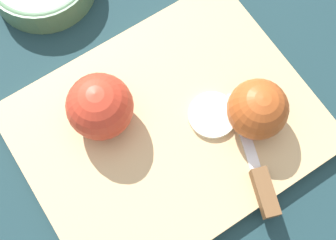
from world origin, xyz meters
TOP-DOWN VIEW (x-y plane):
  - ground_plane at (0.00, 0.00)m, footprint 4.00×4.00m
  - cutting_board at (0.00, 0.00)m, footprint 0.36×0.29m
  - apple_half_left at (-0.06, 0.05)m, footprint 0.08×0.08m
  - apple_half_right at (0.09, -0.05)m, footprint 0.07×0.07m
  - knife at (0.05, -0.12)m, footprint 0.07×0.15m
  - apple_slice at (0.05, -0.02)m, footprint 0.06×0.06m

SIDE VIEW (x-z plane):
  - ground_plane at x=0.00m, z-range 0.00..0.00m
  - cutting_board at x=0.00m, z-range 0.00..0.02m
  - apple_slice at x=0.05m, z-range 0.02..0.03m
  - knife at x=0.05m, z-range 0.02..0.04m
  - apple_half_right at x=0.09m, z-range 0.02..0.09m
  - apple_half_left at x=-0.06m, z-range 0.02..0.10m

